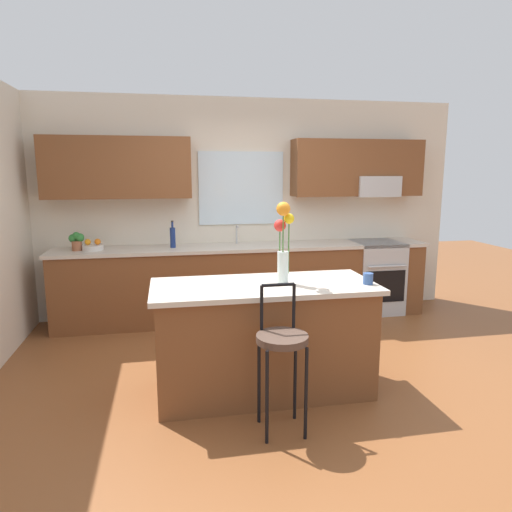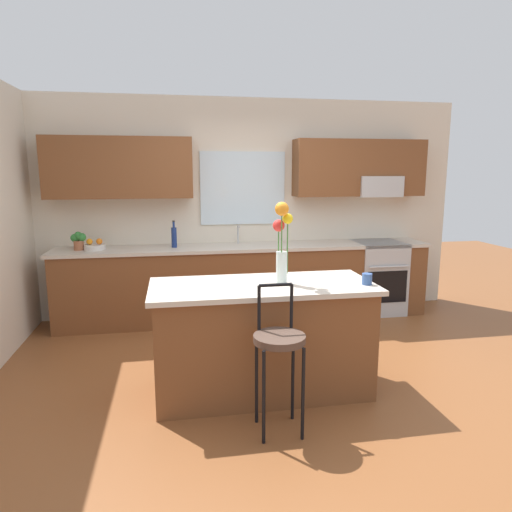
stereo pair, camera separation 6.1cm
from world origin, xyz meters
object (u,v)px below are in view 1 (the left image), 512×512
mug_ceramic (368,279)px  fruit_bowl_oranges (93,246)px  oven_range (375,277)px  bar_stool_near (282,345)px  bottle_olive_oil (173,237)px  potted_plant_small (77,240)px  kitchen_island (264,338)px  flower_vase (283,239)px

mug_ceramic → fruit_bowl_oranges: 3.21m
oven_range → bar_stool_near: bearing=-126.8°
oven_range → bar_stool_near: 3.16m
bottle_olive_oil → potted_plant_small: (-1.08, -0.00, -0.01)m
potted_plant_small → bar_stool_near: bearing=-55.3°
fruit_bowl_oranges → bottle_olive_oil: bearing=0.0°
mug_ceramic → potted_plant_small: bearing=140.7°
mug_ceramic → bottle_olive_oil: bearing=125.5°
kitchen_island → mug_ceramic: 0.97m
bar_stool_near → mug_ceramic: (0.82, 0.44, 0.33)m
oven_range → potted_plant_small: 3.70m
oven_range → potted_plant_small: size_ratio=4.32×
bar_stool_near → flower_vase: 0.90m
oven_range → flower_vase: bearing=-132.0°
mug_ceramic → potted_plant_small: size_ratio=0.42×
bar_stool_near → potted_plant_small: size_ratio=4.89×
oven_range → bottle_olive_oil: bottle_olive_oil is taller
flower_vase → fruit_bowl_oranges: size_ratio=2.74×
kitchen_island → potted_plant_small: 2.69m
kitchen_island → flower_vase: 0.83m
flower_vase → bottle_olive_oil: 2.14m
mug_ceramic → fruit_bowl_oranges: size_ratio=0.38×
bar_stool_near → potted_plant_small: bearing=124.7°
flower_vase → potted_plant_small: size_ratio=3.09×
bar_stool_near → mug_ceramic: 0.98m
kitchen_island → bottle_olive_oil: (-0.69, 1.95, 0.59)m
bar_stool_near → potted_plant_small: potted_plant_small is taller
fruit_bowl_oranges → bottle_olive_oil: (0.90, 0.00, 0.09)m
fruit_bowl_oranges → potted_plant_small: 0.19m
bar_stool_near → bottle_olive_oil: bottle_olive_oil is taller
mug_ceramic → bottle_olive_oil: bottle_olive_oil is taller
mug_ceramic → fruit_bowl_oranges: fruit_bowl_oranges is taller
kitchen_island → mug_ceramic: size_ratio=19.98×
bottle_olive_oil → flower_vase: bearing=-66.6°
oven_range → potted_plant_small: potted_plant_small is taller
kitchen_island → fruit_bowl_oranges: 2.57m
potted_plant_small → mug_ceramic: bearing=-39.3°
mug_ceramic → potted_plant_small: potted_plant_small is taller
fruit_bowl_oranges → bottle_olive_oil: size_ratio=0.75×
fruit_bowl_oranges → flower_vase: bearing=-48.2°
bottle_olive_oil → oven_range: bearing=-0.5°
kitchen_island → bar_stool_near: size_ratio=1.73×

